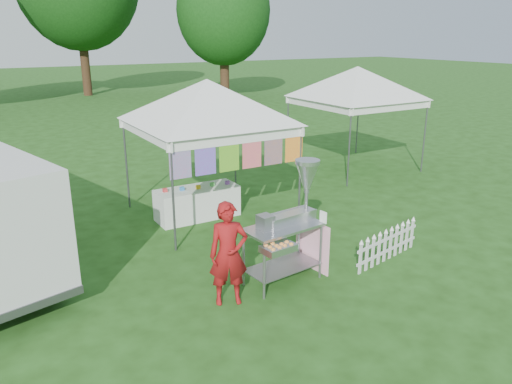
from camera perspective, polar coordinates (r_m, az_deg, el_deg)
ground at (r=8.56m, az=5.25°, el=-9.53°), size 120.00×120.00×0.00m
canopy_main at (r=10.67m, az=-5.64°, el=12.67°), size 4.24×4.24×3.45m
canopy_right at (r=15.01m, az=11.58°, el=13.87°), size 4.24×4.24×3.45m
tree_right at (r=31.68m, az=-3.74°, el=19.99°), size 5.60×5.60×8.42m
donut_cart at (r=8.02m, az=4.33°, el=-2.37°), size 1.42×1.10×1.97m
vendor at (r=7.43m, az=-3.16°, el=-7.08°), size 0.68×0.56×1.60m
picket_fence at (r=9.27m, az=14.82°, el=-5.90°), size 1.77×0.38×0.56m
display_table at (r=11.04m, az=-6.71°, el=-1.24°), size 1.80×0.70×0.69m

